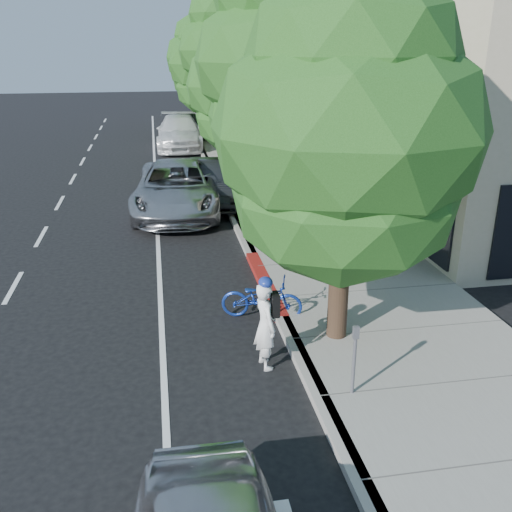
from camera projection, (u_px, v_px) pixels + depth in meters
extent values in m
plane|color=black|center=(273.00, 303.00, 13.35)|extent=(120.00, 120.00, 0.00)
cube|color=gray|center=(291.00, 204.00, 21.06)|extent=(4.60, 56.00, 0.15)
cube|color=#9E998E|center=(229.00, 207.00, 20.69)|extent=(0.30, 56.00, 0.15)
cube|color=maroon|center=(265.00, 283.00, 14.25)|extent=(0.32, 4.00, 0.15)
cube|color=beige|center=(383.00, 86.00, 30.24)|extent=(10.00, 36.00, 7.00)
cylinder|color=black|center=(339.00, 287.00, 11.23)|extent=(0.40, 0.40, 2.42)
ellipsoid|color=#1E4D17|center=(344.00, 193.00, 10.55)|extent=(4.24, 4.24, 3.39)
ellipsoid|color=#1E4D17|center=(348.00, 129.00, 10.13)|extent=(4.99, 4.99, 3.99)
ellipsoid|color=#1E4D17|center=(352.00, 55.00, 9.69)|extent=(3.74, 3.74, 2.99)
cylinder|color=black|center=(276.00, 197.00, 16.65)|extent=(0.40, 0.40, 2.96)
ellipsoid|color=#1E4D17|center=(277.00, 115.00, 15.83)|extent=(3.94, 3.94, 3.16)
ellipsoid|color=#1E4D17|center=(278.00, 61.00, 15.32)|extent=(4.64, 4.64, 3.71)
cylinder|color=black|center=(245.00, 165.00, 22.28)|extent=(0.40, 0.40, 2.38)
ellipsoid|color=#1E4D17|center=(244.00, 116.00, 21.62)|extent=(3.79, 3.79, 3.03)
ellipsoid|color=#1E4D17|center=(244.00, 85.00, 21.21)|extent=(4.46, 4.46, 3.57)
ellipsoid|color=#1E4D17|center=(244.00, 50.00, 20.78)|extent=(3.34, 3.34, 2.67)
cylinder|color=black|center=(226.00, 134.00, 27.69)|extent=(0.40, 0.40, 3.02)
ellipsoid|color=#1E4D17|center=(225.00, 83.00, 26.85)|extent=(3.70, 3.70, 2.96)
ellipsoid|color=#1E4D17|center=(224.00, 50.00, 26.33)|extent=(4.35, 4.35, 3.48)
ellipsoid|color=#1E4D17|center=(223.00, 13.00, 25.78)|extent=(3.26, 3.26, 2.61)
cylinder|color=black|center=(213.00, 122.00, 33.30)|extent=(0.40, 0.40, 2.57)
ellipsoid|color=#1E4D17|center=(212.00, 86.00, 32.58)|extent=(4.26, 4.26, 3.41)
ellipsoid|color=#1E4D17|center=(211.00, 63.00, 32.14)|extent=(5.01, 5.01, 4.01)
ellipsoid|color=#1E4D17|center=(211.00, 38.00, 31.67)|extent=(3.76, 3.76, 3.00)
cylinder|color=black|center=(204.00, 110.00, 38.81)|extent=(0.40, 0.40, 2.65)
ellipsoid|color=#1E4D17|center=(203.00, 78.00, 38.07)|extent=(4.17, 4.17, 3.34)
ellipsoid|color=#1E4D17|center=(202.00, 57.00, 37.61)|extent=(4.91, 4.91, 3.93)
ellipsoid|color=#1E4D17|center=(202.00, 35.00, 37.13)|extent=(3.68, 3.68, 2.94)
imported|color=white|center=(265.00, 326.00, 10.48)|extent=(0.52, 0.68, 1.70)
imported|color=#16359D|center=(262.00, 298.00, 12.49)|extent=(1.89, 1.10, 0.94)
imported|color=#ABACB0|center=(177.00, 188.00, 20.11)|extent=(3.45, 6.54, 1.75)
imported|color=black|center=(212.00, 182.00, 21.28)|extent=(2.21, 4.97, 1.58)
imported|color=white|center=(179.00, 132.00, 32.19)|extent=(2.71, 6.17, 1.76)
imported|color=black|center=(187.00, 125.00, 35.39)|extent=(2.40, 5.01, 1.65)
imported|color=black|center=(297.00, 189.00, 19.09)|extent=(0.97, 0.79, 1.88)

